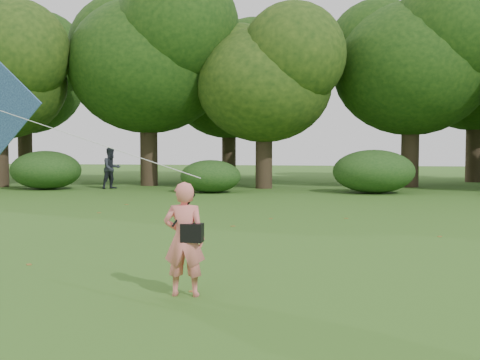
# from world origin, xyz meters

# --- Properties ---
(ground) EXTENTS (100.00, 100.00, 0.00)m
(ground) POSITION_xyz_m (0.00, 0.00, 0.00)
(ground) COLOR #265114
(ground) RESTS_ON ground
(man_kite_flyer) EXTENTS (0.61, 0.42, 1.61)m
(man_kite_flyer) POSITION_xyz_m (-0.79, -0.34, 0.81)
(man_kite_flyer) COLOR #F27871
(man_kite_flyer) RESTS_ON ground
(bystander_left) EXTENTS (1.15, 1.20, 1.95)m
(bystander_left) POSITION_xyz_m (-9.05, 18.51, 0.97)
(bystander_left) COLOR #242830
(bystander_left) RESTS_ON ground
(crossbody_bag) EXTENTS (0.43, 0.20, 0.68)m
(crossbody_bag) POSITION_xyz_m (-0.67, -0.37, 0.91)
(crossbody_bag) COLOR black
(crossbody_bag) RESTS_ON ground
(tree_line) EXTENTS (54.70, 15.30, 9.48)m
(tree_line) POSITION_xyz_m (1.67, 22.88, 5.60)
(tree_line) COLOR #3A2D1E
(tree_line) RESTS_ON ground
(shrub_band) EXTENTS (39.15, 3.22, 1.88)m
(shrub_band) POSITION_xyz_m (-0.72, 17.60, 0.86)
(shrub_band) COLOR #264919
(shrub_band) RESTS_ON ground
(fallen_leaves) EXTENTS (11.78, 12.13, 0.01)m
(fallen_leaves) POSITION_xyz_m (-1.06, 6.06, 0.01)
(fallen_leaves) COLOR brown
(fallen_leaves) RESTS_ON ground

